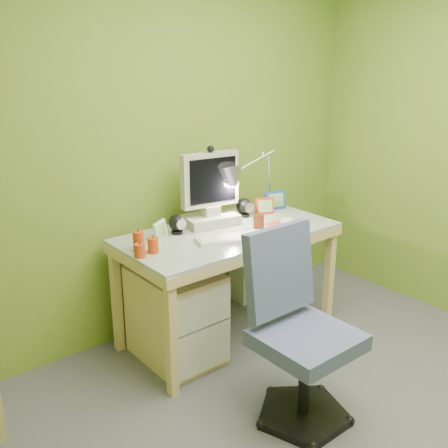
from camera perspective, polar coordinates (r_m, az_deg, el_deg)
floor at (r=2.76m, az=14.43°, el=-22.49°), size 3.20×3.20×0.01m
wall_back at (r=3.32m, az=-6.66°, el=8.29°), size 3.20×0.01×2.40m
slope_ceiling at (r=1.38m, az=-6.15°, el=21.44°), size 1.10×3.20×1.10m
desk at (r=3.35m, az=0.45°, el=-6.59°), size 1.35×0.68×0.72m
monitor at (r=3.28m, az=-1.55°, el=4.20°), size 0.40×0.27×0.50m
speaker_left at (r=3.16m, az=-5.16°, el=-0.01°), size 0.11×0.11×0.12m
speaker_right at (r=3.48m, az=2.19°, el=1.82°), size 0.11×0.11×0.13m
keyboard at (r=3.06m, az=0.99°, el=-1.54°), size 0.45×0.28×0.02m
mousepad at (r=3.36m, az=6.98°, el=0.04°), size 0.25×0.19×0.01m
mouse at (r=3.36m, az=6.99°, el=0.33°), size 0.12×0.08×0.04m
amber_tumbler at (r=3.26m, az=3.80°, el=0.26°), size 0.08×0.08×0.09m
candle_cluster at (r=2.88m, az=-8.88°, el=-2.11°), size 0.17×0.15×0.11m
photo_frame_red at (r=3.55m, az=4.44°, el=1.98°), size 0.12×0.06×0.11m
photo_frame_blue at (r=3.67m, az=5.59°, el=2.62°), size 0.14×0.06×0.12m
photo_frame_green at (r=3.08m, az=-6.94°, el=-0.68°), size 0.12×0.08×0.11m
desk_lamp at (r=3.55m, az=4.21°, el=6.16°), size 0.60×0.34×0.61m
task_chair at (r=2.61m, az=9.02°, el=-12.16°), size 0.51×0.51×0.92m
radiator at (r=3.97m, az=3.75°, el=-4.73°), size 0.44×0.18×0.44m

